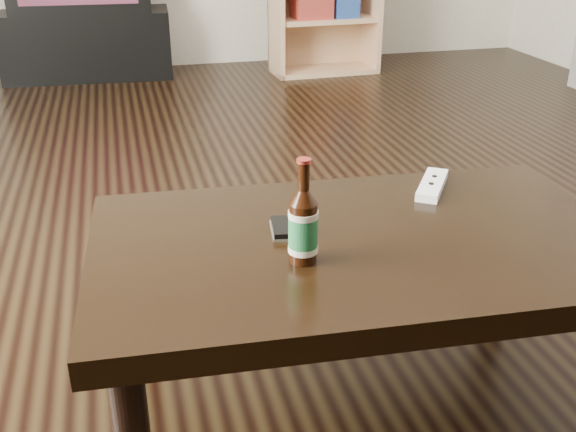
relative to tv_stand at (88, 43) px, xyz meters
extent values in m
cube|color=black|center=(0.72, -2.85, -0.22)|extent=(5.00, 6.00, 0.01)
cube|color=black|center=(0.00, 0.00, 0.00)|extent=(1.09, 0.59, 0.42)
cube|color=tan|center=(1.53, -0.31, -0.20)|extent=(0.71, 0.35, 0.03)
cube|color=tan|center=(1.53, -0.31, 0.14)|extent=(0.65, 0.31, 0.03)
cube|color=#9E3128|center=(1.43, -0.33, 0.25)|extent=(0.25, 0.21, 0.19)
cube|color=#24448D|center=(1.65, -0.32, 0.24)|extent=(0.17, 0.21, 0.17)
cube|color=black|center=(0.62, -3.51, 0.18)|extent=(1.15, 0.72, 0.06)
cylinder|color=black|center=(0.15, -3.23, -0.03)|extent=(0.07, 0.07, 0.36)
cylinder|color=black|center=(1.12, -3.28, -0.03)|extent=(0.07, 0.07, 0.36)
cylinder|color=black|center=(0.48, -3.58, 0.27)|extent=(0.06, 0.06, 0.12)
cylinder|color=#1B582E|center=(0.48, -3.58, 0.27)|extent=(0.06, 0.06, 0.08)
cylinder|color=#BFB29A|center=(0.48, -3.58, 0.31)|extent=(0.06, 0.06, 0.01)
cylinder|color=#BFB29A|center=(0.48, -3.58, 0.23)|extent=(0.06, 0.06, 0.01)
cone|color=black|center=(0.48, -3.58, 0.34)|extent=(0.06, 0.06, 0.03)
cylinder|color=black|center=(0.48, -3.58, 0.38)|extent=(0.02, 0.02, 0.05)
cylinder|color=#9F2B22|center=(0.48, -3.58, 0.42)|extent=(0.03, 0.03, 0.01)
cube|color=silver|center=(0.47, -3.44, 0.21)|extent=(0.06, 0.10, 0.01)
cube|color=black|center=(0.47, -3.44, 0.22)|extent=(0.06, 0.10, 0.01)
cylinder|color=silver|center=(0.47, -3.47, 0.22)|extent=(0.02, 0.02, 0.00)
cube|color=silver|center=(0.88, -3.30, 0.22)|extent=(0.15, 0.18, 0.02)
cylinder|color=black|center=(0.90, -3.28, 0.23)|extent=(0.02, 0.02, 0.00)
cylinder|color=black|center=(0.87, -3.32, 0.23)|extent=(0.02, 0.02, 0.00)
camera|label=1|loc=(0.17, -4.69, 0.84)|focal=42.00mm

